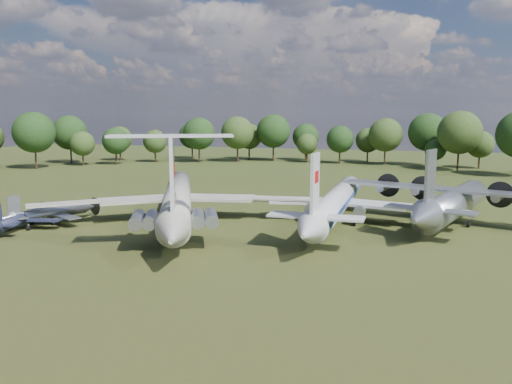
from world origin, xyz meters
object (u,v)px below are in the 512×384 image
(small_prop_west, at_px, (19,222))
(person_on_il62, at_px, (174,197))
(an12_transport, at_px, (453,207))
(tu104_jet, at_px, (336,207))
(il62_airliner, at_px, (177,205))
(small_prop_northwest, at_px, (51,215))

(small_prop_west, distance_m, person_on_il62, 24.65)
(an12_transport, distance_m, small_prop_west, 58.71)
(tu104_jet, bearing_deg, il62_airliner, -163.51)
(tu104_jet, bearing_deg, small_prop_northwest, -162.37)
(tu104_jet, height_order, an12_transport, an12_transport)
(il62_airliner, distance_m, small_prop_northwest, 17.69)
(tu104_jet, relative_size, an12_transport, 1.28)
(an12_transport, bearing_deg, person_on_il62, -125.06)
(person_on_il62, bearing_deg, small_prop_west, -21.66)
(small_prop_northwest, distance_m, person_on_il62, 24.33)
(tu104_jet, height_order, person_on_il62, person_on_il62)
(small_prop_west, height_order, person_on_il62, person_on_il62)
(small_prop_west, bearing_deg, an12_transport, 7.96)
(il62_airliner, distance_m, person_on_il62, 14.76)
(tu104_jet, relative_size, small_prop_northwest, 3.02)
(il62_airliner, xyz_separation_m, person_on_il62, (5.96, -13.05, 3.45))
(small_prop_northwest, bearing_deg, small_prop_west, -81.89)
(an12_transport, relative_size, person_on_il62, 20.52)
(small_prop_west, bearing_deg, small_prop_northwest, 61.27)
(il62_airliner, distance_m, tu104_jet, 22.18)
(tu104_jet, distance_m, small_prop_west, 42.59)
(il62_airliner, distance_m, an12_transport, 38.40)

